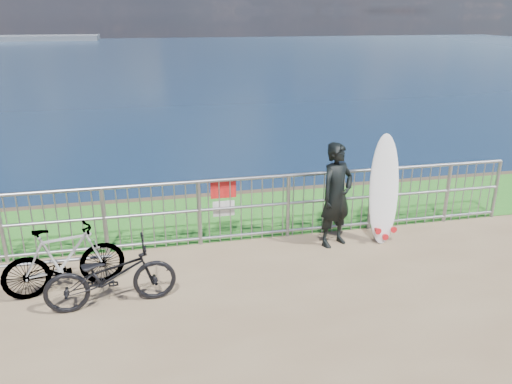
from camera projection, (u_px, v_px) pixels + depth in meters
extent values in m
plane|color=#23701E|center=(221.00, 216.00, 9.43)|extent=(120.00, 120.00, 0.00)
cube|color=brown|center=(216.00, 297.00, 11.39)|extent=(120.00, 0.30, 5.00)
plane|color=#182C48|center=(151.00, 61.00, 91.31)|extent=(260.00, 260.00, 0.00)
cylinder|color=gray|center=(229.00, 180.00, 8.05)|extent=(10.00, 0.06, 0.06)
cylinder|color=gray|center=(230.00, 208.00, 8.22)|extent=(10.00, 0.05, 0.05)
cylinder|color=gray|center=(230.00, 236.00, 8.39)|extent=(10.00, 0.05, 0.05)
cylinder|color=gray|center=(2.00, 230.00, 7.54)|extent=(0.06, 0.06, 1.10)
cylinder|color=gray|center=(104.00, 221.00, 7.84)|extent=(0.06, 0.06, 1.10)
cylinder|color=gray|center=(200.00, 214.00, 8.14)|extent=(0.06, 0.06, 1.10)
cylinder|color=gray|center=(288.00, 206.00, 8.44)|extent=(0.06, 0.06, 1.10)
cylinder|color=gray|center=(370.00, 200.00, 8.74)|extent=(0.06, 0.06, 1.10)
cylinder|color=gray|center=(447.00, 193.00, 9.04)|extent=(0.06, 0.06, 1.10)
cylinder|color=gray|center=(496.00, 189.00, 9.24)|extent=(0.06, 0.06, 1.10)
cube|color=red|center=(223.00, 189.00, 8.15)|extent=(0.42, 0.02, 0.30)
cube|color=white|center=(223.00, 189.00, 8.15)|extent=(0.38, 0.01, 0.08)
cube|color=white|center=(224.00, 208.00, 8.27)|extent=(0.36, 0.02, 0.26)
imported|color=black|center=(336.00, 195.00, 8.04)|extent=(0.74, 0.63, 1.73)
ellipsoid|color=white|center=(384.00, 189.00, 8.19)|extent=(0.57, 0.54, 1.82)
cone|color=red|center=(376.00, 229.00, 8.27)|extent=(0.11, 0.20, 0.11)
cone|color=red|center=(391.00, 228.00, 8.33)|extent=(0.11, 0.20, 0.11)
cone|color=red|center=(383.00, 235.00, 8.34)|extent=(0.11, 0.20, 0.11)
imported|color=black|center=(111.00, 275.00, 6.46)|extent=(1.72, 0.74, 0.88)
imported|color=black|center=(64.00, 259.00, 6.78)|extent=(1.68, 0.83, 0.97)
cylinder|color=gray|center=(44.00, 262.00, 6.96)|extent=(1.83, 0.05, 0.05)
cylinder|color=gray|center=(106.00, 268.00, 7.19)|extent=(0.04, 0.04, 0.36)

